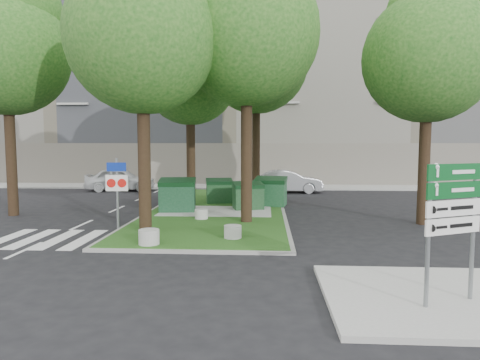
# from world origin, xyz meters

# --- Properties ---
(ground) EXTENTS (120.00, 120.00, 0.00)m
(ground) POSITION_xyz_m (0.00, 0.00, 0.00)
(ground) COLOR black
(ground) RESTS_ON ground
(median_island) EXTENTS (6.00, 16.00, 0.12)m
(median_island) POSITION_xyz_m (0.50, 8.00, 0.06)
(median_island) COLOR #1A4915
(median_island) RESTS_ON ground
(median_kerb) EXTENTS (6.30, 16.30, 0.10)m
(median_kerb) POSITION_xyz_m (0.50, 8.00, 0.05)
(median_kerb) COLOR gray
(median_kerb) RESTS_ON ground
(sidewalk_corner) EXTENTS (5.00, 4.00, 0.12)m
(sidewalk_corner) POSITION_xyz_m (6.50, -3.50, 0.06)
(sidewalk_corner) COLOR #999993
(sidewalk_corner) RESTS_ON ground
(building_sidewalk) EXTENTS (42.00, 3.00, 0.12)m
(building_sidewalk) POSITION_xyz_m (0.00, 18.50, 0.06)
(building_sidewalk) COLOR #999993
(building_sidewalk) RESTS_ON ground
(zebra_crossing) EXTENTS (5.00, 3.00, 0.01)m
(zebra_crossing) POSITION_xyz_m (-3.75, 1.50, 0.01)
(zebra_crossing) COLOR silver
(zebra_crossing) RESTS_ON ground
(apartment_building) EXTENTS (41.00, 12.00, 16.00)m
(apartment_building) POSITION_xyz_m (0.00, 26.00, 8.00)
(apartment_building) COLOR #BBAB8C
(apartment_building) RESTS_ON ground
(tree_median_near_left) EXTENTS (5.20, 5.20, 10.53)m
(tree_median_near_left) POSITION_xyz_m (-1.41, 2.56, 7.32)
(tree_median_near_left) COLOR black
(tree_median_near_left) RESTS_ON ground
(tree_median_near_right) EXTENTS (5.60, 5.60, 11.46)m
(tree_median_near_right) POSITION_xyz_m (2.09, 4.56, 7.99)
(tree_median_near_right) COLOR black
(tree_median_near_right) RESTS_ON ground
(tree_median_mid) EXTENTS (4.80, 4.80, 9.99)m
(tree_median_mid) POSITION_xyz_m (-0.91, 9.06, 6.98)
(tree_median_mid) COLOR black
(tree_median_mid) RESTS_ON ground
(tree_median_far) EXTENTS (5.80, 5.80, 11.93)m
(tree_median_far) POSITION_xyz_m (2.29, 12.06, 8.32)
(tree_median_far) COLOR black
(tree_median_far) RESTS_ON ground
(tree_street_left) EXTENTS (5.40, 5.40, 11.00)m
(tree_street_left) POSITION_xyz_m (-8.41, 6.06, 7.65)
(tree_street_left) COLOR black
(tree_street_left) RESTS_ON ground
(tree_street_right) EXTENTS (5.00, 5.00, 10.06)m
(tree_street_right) POSITION_xyz_m (9.09, 5.06, 6.98)
(tree_street_right) COLOR black
(tree_street_right) RESTS_ON ground
(dumpster_a) EXTENTS (1.73, 1.29, 1.51)m
(dumpster_a) POSITION_xyz_m (-1.27, 6.91, 0.85)
(dumpster_a) COLOR #0F381E
(dumpster_a) RESTS_ON median_island
(dumpster_b) EXTENTS (1.51, 1.19, 1.26)m
(dumpster_b) POSITION_xyz_m (0.33, 9.81, 0.73)
(dumpster_b) COLOR #113B17
(dumpster_b) RESTS_ON median_island
(dumpster_c) EXTENTS (1.60, 1.30, 1.29)m
(dumpster_c) POSITION_xyz_m (1.93, 7.72, 0.74)
(dumpster_c) COLOR #0F3415
(dumpster_c) RESTS_ON median_island
(dumpster_d) EXTENTS (1.72, 1.35, 1.44)m
(dumpster_d) POSITION_xyz_m (3.00, 8.94, 0.81)
(dumpster_d) COLOR #154523
(dumpster_d) RESTS_ON median_island
(bollard_left) EXTENTS (0.64, 0.64, 0.46)m
(bollard_left) POSITION_xyz_m (-0.82, 0.50, 0.35)
(bollard_left) COLOR #A4A49F
(bollard_left) RESTS_ON median_island
(bollard_right) EXTENTS (0.58, 0.58, 0.41)m
(bollard_right) POSITION_xyz_m (1.69, 1.53, 0.33)
(bollard_right) COLOR #AAAAA4
(bollard_right) RESTS_ON median_island
(bollard_mid) EXTENTS (0.54, 0.54, 0.39)m
(bollard_mid) POSITION_xyz_m (0.12, 5.00, 0.31)
(bollard_mid) COLOR #AFAFAA
(bollard_mid) RESTS_ON median_island
(litter_bin) EXTENTS (0.43, 0.43, 0.76)m
(litter_bin) POSITION_xyz_m (3.20, 10.88, 0.50)
(litter_bin) COLOR yellow
(litter_bin) RESTS_ON median_island
(traffic_sign_pole) EXTENTS (0.81, 0.12, 2.68)m
(traffic_sign_pole) POSITION_xyz_m (-2.68, 3.00, 1.72)
(traffic_sign_pole) COLOR slate
(traffic_sign_pole) RESTS_ON ground
(directional_sign) EXTENTS (1.25, 0.61, 2.72)m
(directional_sign) POSITION_xyz_m (6.35, -3.90, 1.93)
(directional_sign) COLOR slate
(directional_sign) RESTS_ON sidewalk_corner
(car_white) EXTENTS (4.75, 2.37, 1.55)m
(car_white) POSITION_xyz_m (-7.01, 15.83, 0.78)
(car_white) COLOR silver
(car_white) RESTS_ON ground
(car_silver) EXTENTS (4.51, 1.74, 1.47)m
(car_silver) POSITION_xyz_m (4.18, 15.50, 0.73)
(car_silver) COLOR #9C9EA4
(car_silver) RESTS_ON ground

